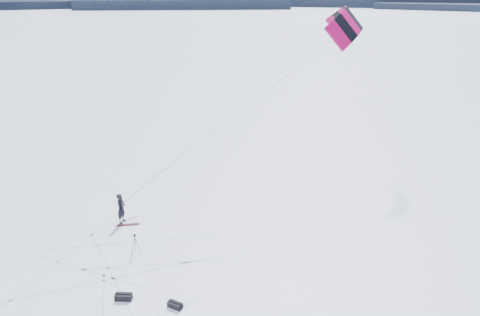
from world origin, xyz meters
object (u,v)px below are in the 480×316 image
at_px(tripod, 135,241).
at_px(gear_bag_a, 123,297).
at_px(snowboard, 128,225).
at_px(snowkiter, 123,222).
at_px(gear_bag_b, 175,305).

relative_size(tripod, gear_bag_a, 1.37).
relative_size(snowboard, gear_bag_a, 1.57).
relative_size(snowkiter, gear_bag_b, 2.64).
height_order(tripod, gear_bag_a, tripod).
height_order(snowboard, gear_bag_b, gear_bag_b).
xyz_separation_m(snowkiter, gear_bag_b, (7.38, -5.90, 0.14)).
bearing_deg(tripod, snowboard, 124.16).
relative_size(gear_bag_a, gear_bag_b, 1.19).
height_order(snowkiter, gear_bag_b, snowkiter).
bearing_deg(gear_bag_a, snowboard, 103.59).
height_order(snowkiter, snowboard, snowkiter).
xyz_separation_m(tripod, gear_bag_a, (1.88, -3.67, -0.61)).
bearing_deg(snowkiter, gear_bag_a, -151.85).
bearing_deg(gear_bag_b, tripod, 150.44).
xyz_separation_m(snowkiter, snowboard, (0.57, -0.18, 0.02)).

